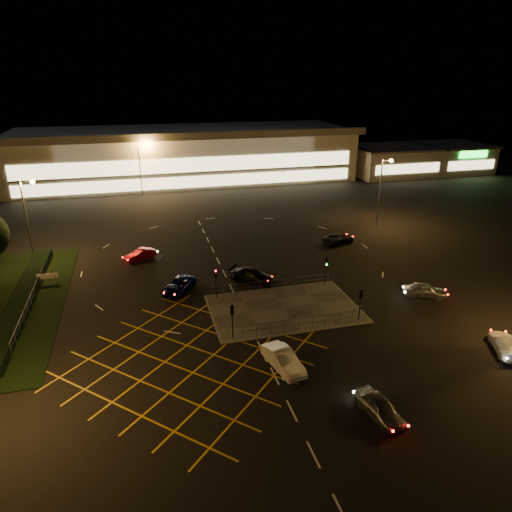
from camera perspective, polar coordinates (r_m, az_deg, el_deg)
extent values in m
plane|color=black|center=(46.28, 0.38, -5.82)|extent=(180.00, 180.00, 0.00)
cube|color=#4C4944|center=(45.08, 3.52, -6.58)|extent=(14.00, 9.00, 0.12)
cube|color=black|center=(51.63, -27.13, -4.73)|extent=(2.00, 26.00, 1.00)
cube|color=beige|center=(103.48, -8.83, 12.34)|extent=(70.00, 25.00, 10.00)
cube|color=slate|center=(102.79, -9.00, 15.19)|extent=(72.00, 26.50, 0.60)
cube|color=#FFEAA5|center=(91.19, -7.91, 11.14)|extent=(66.00, 0.20, 3.00)
cube|color=#FFEAA5|center=(91.82, -7.81, 9.18)|extent=(66.00, 0.20, 2.20)
cube|color=beige|center=(111.01, 16.54, 11.29)|extent=(18.00, 14.00, 6.00)
cube|color=slate|center=(110.53, 16.72, 12.89)|extent=(18.80, 14.80, 0.40)
cube|color=#FFEAA5|center=(105.21, 18.47, 10.32)|extent=(15.30, 0.20, 2.00)
cube|color=beige|center=(119.98, 23.25, 11.17)|extent=(14.00, 14.00, 6.00)
cube|color=slate|center=(119.54, 23.48, 12.64)|extent=(14.80, 14.80, 0.40)
cube|color=#FFEAA5|center=(114.63, 25.33, 10.23)|extent=(11.90, 0.20, 2.00)
cube|color=#19E533|center=(114.19, 25.56, 11.39)|extent=(7.00, 0.30, 1.40)
cylinder|color=slate|center=(61.34, -26.70, 3.85)|extent=(0.20, 0.20, 10.00)
cylinder|color=slate|center=(60.08, -26.81, 8.27)|extent=(1.40, 0.12, 0.12)
sphere|color=orange|center=(59.95, -26.15, 8.31)|extent=(0.56, 0.56, 0.56)
cylinder|color=slate|center=(70.93, 15.17, 7.59)|extent=(0.20, 0.20, 10.00)
cylinder|color=slate|center=(70.33, 16.07, 11.39)|extent=(1.40, 0.12, 0.12)
sphere|color=orange|center=(70.69, 16.56, 11.35)|extent=(0.56, 0.56, 0.56)
cylinder|color=slate|center=(89.13, -14.28, 10.45)|extent=(0.20, 0.20, 10.00)
cylinder|color=slate|center=(88.38, -14.10, 13.54)|extent=(1.40, 0.12, 0.12)
sphere|color=orange|center=(88.41, -13.64, 13.55)|extent=(0.56, 0.56, 0.56)
cylinder|color=slate|center=(99.80, 9.76, 11.94)|extent=(0.20, 0.20, 10.00)
cylinder|color=slate|center=(99.42, 10.32, 14.67)|extent=(1.40, 0.12, 0.12)
sphere|color=orange|center=(99.72, 10.69, 14.64)|extent=(0.56, 0.56, 0.56)
cylinder|color=black|center=(39.57, -2.97, -8.30)|extent=(0.10, 0.10, 3.00)
cube|color=black|center=(38.99, -3.01, -6.77)|extent=(0.28, 0.18, 0.90)
sphere|color=#19FF33|center=(39.10, -3.05, -6.68)|extent=(0.16, 0.16, 0.16)
cylinder|color=black|center=(43.27, 12.85, -6.07)|extent=(0.10, 0.10, 3.00)
cube|color=black|center=(42.74, 12.98, -4.65)|extent=(0.28, 0.18, 0.90)
sphere|color=#19FF33|center=(42.84, 12.91, -4.57)|extent=(0.16, 0.16, 0.16)
cylinder|color=black|center=(46.56, -5.03, -3.51)|extent=(0.10, 0.10, 3.00)
cube|color=black|center=(46.06, -5.08, -2.16)|extent=(0.28, 0.18, 0.90)
sphere|color=#FF0C0C|center=(45.94, -5.05, -2.22)|extent=(0.16, 0.16, 0.16)
cylinder|color=black|center=(49.74, 8.71, -1.98)|extent=(0.10, 0.10, 3.00)
cube|color=black|center=(49.28, 8.79, -0.70)|extent=(0.28, 0.18, 0.90)
sphere|color=#19FF33|center=(49.17, 8.85, -0.76)|extent=(0.16, 0.16, 0.16)
imported|color=#A3A5AA|center=(33.14, 15.22, -17.82)|extent=(2.26, 4.34, 1.41)
imported|color=white|center=(36.45, 3.42, -12.81)|extent=(2.57, 4.84, 1.52)
imported|color=#0A0C41|center=(48.96, -9.68, -3.66)|extent=(4.45, 5.29, 1.34)
imported|color=black|center=(50.45, -0.48, -2.47)|extent=(5.23, 4.68, 1.46)
imported|color=#B2B5BA|center=(50.24, 20.40, -4.04)|extent=(4.60, 3.33, 1.46)
imported|color=maroon|center=(58.36, -14.26, 0.19)|extent=(4.11, 3.18, 1.30)
imported|color=black|center=(63.13, 10.29, 2.16)|extent=(5.14, 3.59, 1.30)
imported|color=white|center=(43.63, 28.80, -9.64)|extent=(3.58, 4.91, 1.32)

